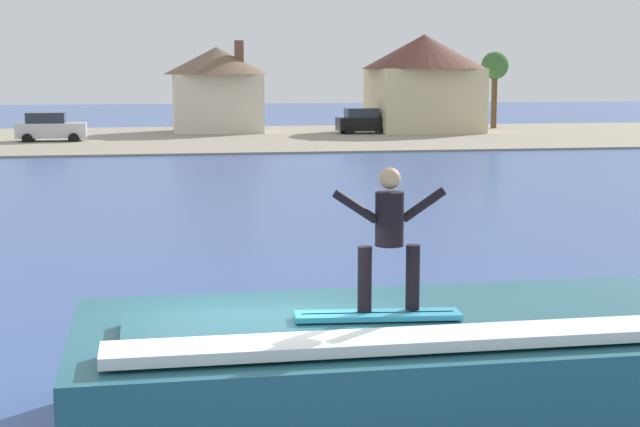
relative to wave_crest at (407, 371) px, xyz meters
The scene contains 10 objects.
ground_plane 1.95m from the wave_crest, behind, with size 260.00×260.00×0.00m, color #3A589C.
wave_crest is the anchor object (origin of this frame).
surfboard 1.01m from the wave_crest, 138.66° to the right, with size 1.88×0.57×0.06m.
surfer 1.79m from the wave_crest, 133.27° to the right, with size 1.29×0.32×1.61m.
shoreline_bank 52.51m from the wave_crest, 91.96° to the left, with size 120.00×25.98×0.12m.
car_near_shore 51.17m from the wave_crest, 99.71° to the left, with size 4.17×2.15×1.86m.
car_far_shore 55.83m from the wave_crest, 77.57° to the left, with size 3.86×2.06×1.86m.
house_gabled_white 58.60m from the wave_crest, 73.39° to the left, with size 8.94×8.94×6.98m.
house_small_cottage 58.45m from the wave_crest, 87.86° to the left, with size 7.56×7.56×6.52m.
tree_tall_bare 63.89m from the wave_crest, 68.61° to the left, with size 2.07×2.07×5.88m.
Camera 1 is at (-1.18, -10.88, 4.12)m, focal length 54.03 mm.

